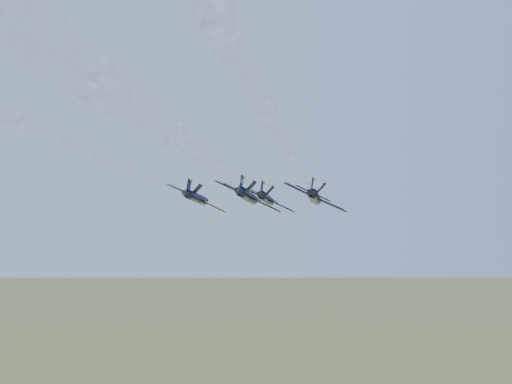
{
  "coord_description": "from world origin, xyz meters",
  "views": [
    {
      "loc": [
        -5.11,
        -113.72,
        101.56
      ],
      "look_at": [
        -2.7,
        2.13,
        105.3
      ],
      "focal_mm": 45.0,
      "sensor_mm": 36.0,
      "label": 1
    }
  ],
  "objects_px": {
    "jet_lead": "(267,199)",
    "jet_right": "(315,197)",
    "jet_left": "(197,198)",
    "jet_slot": "(248,196)"
  },
  "relations": [
    {
      "from": "jet_left",
      "to": "jet_right",
      "type": "height_order",
      "value": "same"
    },
    {
      "from": "jet_lead",
      "to": "jet_slot",
      "type": "xyz_separation_m",
      "value": [
        -3.73,
        -18.43,
        0.0
      ]
    },
    {
      "from": "jet_lead",
      "to": "jet_right",
      "type": "distance_m",
      "value": 14.17
    },
    {
      "from": "jet_lead",
      "to": "jet_left",
      "type": "bearing_deg",
      "value": -142.56
    },
    {
      "from": "jet_lead",
      "to": "jet_left",
      "type": "height_order",
      "value": "same"
    },
    {
      "from": "jet_left",
      "to": "jet_slot",
      "type": "distance_m",
      "value": 15.1
    },
    {
      "from": "jet_lead",
      "to": "jet_right",
      "type": "height_order",
      "value": "same"
    },
    {
      "from": "jet_lead",
      "to": "jet_right",
      "type": "relative_size",
      "value": 1.0
    },
    {
      "from": "jet_lead",
      "to": "jet_left",
      "type": "relative_size",
      "value": 1.0
    },
    {
      "from": "jet_left",
      "to": "jet_slot",
      "type": "xyz_separation_m",
      "value": [
        9.21,
        -11.97,
        0.0
      ]
    }
  ]
}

